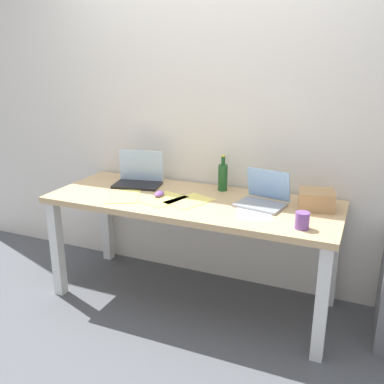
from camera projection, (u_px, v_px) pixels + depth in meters
The scene contains 13 objects.
ground_plane at pixel (192, 298), 3.10m from camera, with size 8.00×8.00×0.00m, color #515459.
back_wall at pixel (216, 110), 3.08m from camera, with size 5.20×0.08×2.60m, color silver.
desk at pixel (192, 212), 2.90m from camera, with size 1.95×0.75×0.76m.
laptop_left at pixel (139, 177), 3.17m from camera, with size 0.37×0.27×0.25m.
laptop_right at pixel (263, 198), 2.74m from camera, with size 0.33×0.30×0.22m.
beer_bottle at pixel (223, 177), 3.03m from camera, with size 0.07×0.07×0.26m.
computer_mouse at pixel (159, 194), 2.92m from camera, with size 0.06×0.10×0.03m, color #724799.
cardboard_box at pixel (316, 200), 2.67m from camera, with size 0.22×0.19×0.12m, color tan.
coffee_mug at pixel (302, 220), 2.37m from camera, with size 0.08×0.08×0.10m, color #724799.
paper_yellow_folder at pixel (163, 199), 2.86m from camera, with size 0.21×0.30×0.00m, color #F4E06B.
paper_sheet_front_right at pixel (254, 213), 2.62m from camera, with size 0.21×0.30×0.00m, color white.
paper_sheet_center at pixel (189, 201), 2.83m from camera, with size 0.21×0.30×0.00m, color #F4E06B.
paper_sheet_front_left at pixel (123, 196), 2.92m from camera, with size 0.21×0.30×0.00m, color #F4E06B.
Camera 1 is at (1.07, -2.50, 1.67)m, focal length 40.01 mm.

